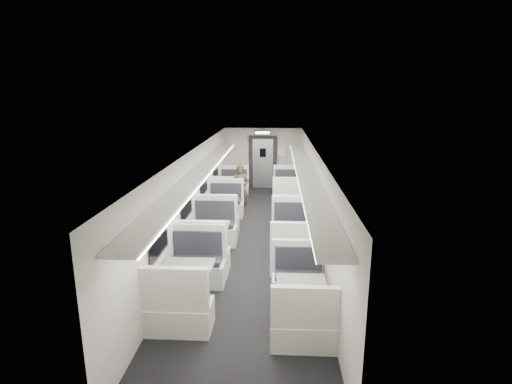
# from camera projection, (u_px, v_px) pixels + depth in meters

# --- Properties ---
(room) EXTENTS (3.24, 12.24, 2.64)m
(room) POSITION_uv_depth(u_px,v_px,m) (254.00, 197.00, 10.02)
(room) COLOR black
(room) RESTS_ON ground
(booth_left_a) EXTENTS (1.05, 2.12, 1.14)m
(booth_left_a) POSITION_uv_depth(u_px,v_px,m) (232.00, 192.00, 13.90)
(booth_left_a) COLOR silver
(booth_left_a) RESTS_ON room
(booth_left_b) EXTENTS (1.06, 2.16, 1.15)m
(booth_left_b) POSITION_uv_depth(u_px,v_px,m) (223.00, 212.00, 11.62)
(booth_left_b) COLOR silver
(booth_left_b) RESTS_ON room
(booth_left_c) EXTENTS (1.13, 2.30, 1.23)m
(booth_left_c) POSITION_uv_depth(u_px,v_px,m) (209.00, 240.00, 9.32)
(booth_left_c) COLOR silver
(booth_left_c) RESTS_ON room
(booth_left_d) EXTENTS (1.10, 2.23, 1.19)m
(booth_left_d) POSITION_uv_depth(u_px,v_px,m) (189.00, 284.00, 7.23)
(booth_left_d) COLOR silver
(booth_left_d) RESTS_ON room
(booth_right_a) EXTENTS (1.12, 2.26, 1.21)m
(booth_right_a) POSITION_uv_depth(u_px,v_px,m) (289.00, 194.00, 13.49)
(booth_right_a) COLOR silver
(booth_right_a) RESTS_ON room
(booth_right_b) EXTENTS (1.06, 2.15, 1.15)m
(booth_right_b) POSITION_uv_depth(u_px,v_px,m) (291.00, 212.00, 11.59)
(booth_right_b) COLOR silver
(booth_right_b) RESTS_ON room
(booth_right_c) EXTENTS (1.10, 2.23, 1.19)m
(booth_right_c) POSITION_uv_depth(u_px,v_px,m) (295.00, 241.00, 9.30)
(booth_right_c) COLOR silver
(booth_right_c) RESTS_ON room
(booth_right_d) EXTENTS (0.99, 2.02, 1.08)m
(booth_right_d) POSITION_uv_depth(u_px,v_px,m) (301.00, 299.00, 6.76)
(booth_right_d) COLOR silver
(booth_right_d) RESTS_ON room
(passenger) EXTENTS (0.61, 0.43, 1.58)m
(passenger) POSITION_uv_depth(u_px,v_px,m) (241.00, 189.00, 12.63)
(passenger) COLOR black
(passenger) RESTS_ON room
(window_a) EXTENTS (0.02, 1.18, 0.84)m
(window_a) POSITION_uv_depth(u_px,v_px,m) (216.00, 166.00, 13.35)
(window_a) COLOR black
(window_a) RESTS_ON room
(window_b) EXTENTS (0.02, 1.18, 0.84)m
(window_b) POSITION_uv_depth(u_px,v_px,m) (204.00, 180.00, 11.22)
(window_b) COLOR black
(window_b) RESTS_ON room
(window_c) EXTENTS (0.02, 1.18, 0.84)m
(window_c) POSITION_uv_depth(u_px,v_px,m) (186.00, 201.00, 9.09)
(window_c) COLOR black
(window_c) RESTS_ON room
(window_d) EXTENTS (0.02, 1.18, 0.84)m
(window_d) POSITION_uv_depth(u_px,v_px,m) (158.00, 235.00, 6.96)
(window_d) COLOR black
(window_d) RESTS_ON room
(luggage_rack_left) EXTENTS (0.46, 10.40, 0.09)m
(luggage_rack_left) POSITION_uv_depth(u_px,v_px,m) (202.00, 171.00, 9.62)
(luggage_rack_left) COLOR silver
(luggage_rack_left) RESTS_ON room
(luggage_rack_right) EXTENTS (0.46, 10.40, 0.09)m
(luggage_rack_right) POSITION_uv_depth(u_px,v_px,m) (305.00, 172.00, 9.49)
(luggage_rack_right) COLOR silver
(luggage_rack_right) RESTS_ON room
(vestibule_door) EXTENTS (1.10, 0.13, 2.10)m
(vestibule_door) POSITION_uv_depth(u_px,v_px,m) (263.00, 163.00, 15.80)
(vestibule_door) COLOR black
(vestibule_door) RESTS_ON room
(exit_sign) EXTENTS (0.62, 0.12, 0.16)m
(exit_sign) POSITION_uv_depth(u_px,v_px,m) (262.00, 133.00, 15.03)
(exit_sign) COLOR black
(exit_sign) RESTS_ON room
(wall_notice) EXTENTS (0.32, 0.02, 0.40)m
(wall_notice) POSITION_uv_depth(u_px,v_px,m) (282.00, 151.00, 15.64)
(wall_notice) COLOR white
(wall_notice) RESTS_ON room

